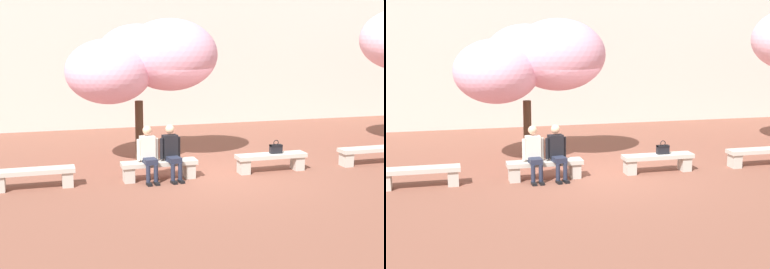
% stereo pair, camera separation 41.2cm
% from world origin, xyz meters
% --- Properties ---
extents(ground_plane, '(100.00, 100.00, 0.00)m').
position_xyz_m(ground_plane, '(0.00, 0.00, 0.00)').
color(ground_plane, brown).
extents(building_facade, '(28.00, 4.00, 7.34)m').
position_xyz_m(building_facade, '(0.00, 9.19, 3.67)').
color(building_facade, beige).
rests_on(building_facade, ground).
extents(stone_bench_west_end, '(1.79, 0.44, 0.45)m').
position_xyz_m(stone_bench_west_end, '(-4.24, 0.00, 0.30)').
color(stone_bench_west_end, '#BCB7AD').
rests_on(stone_bench_west_end, ground).
extents(stone_bench_near_west, '(1.79, 0.44, 0.45)m').
position_xyz_m(stone_bench_near_west, '(-1.41, 0.00, 0.30)').
color(stone_bench_near_west, '#BCB7AD').
rests_on(stone_bench_near_west, ground).
extents(stone_bench_center, '(1.79, 0.44, 0.45)m').
position_xyz_m(stone_bench_center, '(1.41, 0.00, 0.30)').
color(stone_bench_center, '#BCB7AD').
rests_on(stone_bench_center, ground).
extents(stone_bench_near_east, '(1.79, 0.44, 0.45)m').
position_xyz_m(stone_bench_near_east, '(4.24, 0.00, 0.30)').
color(stone_bench_near_east, '#BCB7AD').
rests_on(stone_bench_near_east, ground).
extents(person_seated_left, '(0.51, 0.70, 1.29)m').
position_xyz_m(person_seated_left, '(-1.68, -0.05, 0.70)').
color(person_seated_left, black).
rests_on(person_seated_left, ground).
extents(person_seated_right, '(0.50, 0.72, 1.29)m').
position_xyz_m(person_seated_right, '(-1.13, -0.05, 0.70)').
color(person_seated_right, black).
rests_on(person_seated_right, ground).
extents(handbag, '(0.30, 0.15, 0.34)m').
position_xyz_m(handbag, '(1.55, 0.02, 0.58)').
color(handbag, black).
rests_on(handbag, stone_bench_center).
extents(cherry_tree_main, '(3.97, 2.40, 3.77)m').
position_xyz_m(cherry_tree_main, '(-1.46, 1.89, 2.69)').
color(cherry_tree_main, '#473323').
rests_on(cherry_tree_main, ground).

